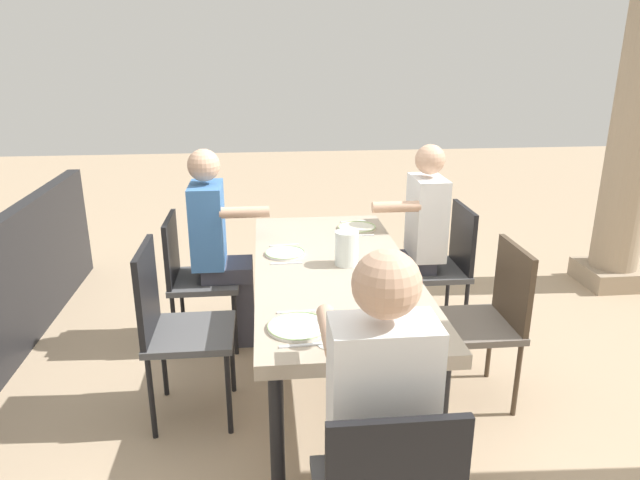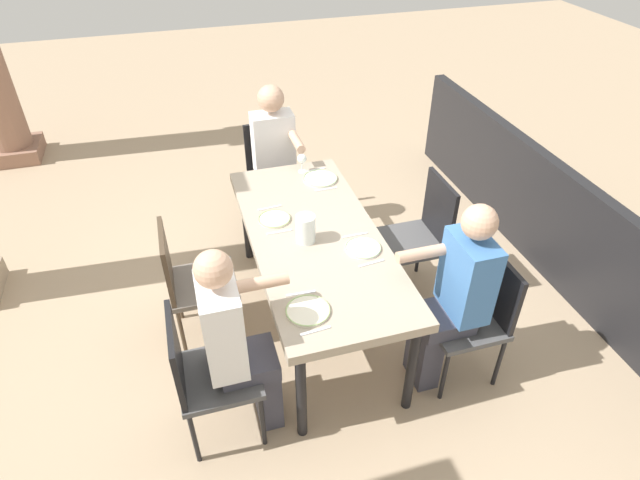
# 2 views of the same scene
# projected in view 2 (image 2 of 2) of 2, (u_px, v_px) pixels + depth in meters

# --- Properties ---
(ground_plane) EXTENTS (16.00, 16.00, 0.00)m
(ground_plane) POSITION_uv_depth(u_px,v_px,m) (316.00, 319.00, 3.91)
(ground_plane) COLOR tan
(dining_table) EXTENTS (1.91, 0.83, 0.77)m
(dining_table) POSITION_uv_depth(u_px,v_px,m) (315.00, 243.00, 3.49)
(dining_table) COLOR tan
(dining_table) RESTS_ON ground
(chair_west_north) EXTENTS (0.44, 0.44, 0.89)m
(chair_west_north) POSITION_uv_depth(u_px,v_px,m) (203.00, 371.00, 2.88)
(chair_west_north) COLOR #4F4F50
(chair_west_north) RESTS_ON ground
(chair_west_south) EXTENTS (0.44, 0.44, 0.87)m
(chair_west_south) POSITION_uv_depth(u_px,v_px,m) (476.00, 311.00, 3.27)
(chair_west_south) COLOR #4F4F50
(chair_west_south) RESTS_ON ground
(chair_mid_north) EXTENTS (0.44, 0.44, 0.90)m
(chair_mid_north) POSITION_uv_depth(u_px,v_px,m) (190.00, 278.00, 3.50)
(chair_mid_north) COLOR #6A6158
(chair_mid_north) RESTS_ON ground
(chair_mid_south) EXTENTS (0.44, 0.44, 0.96)m
(chair_mid_south) POSITION_uv_depth(u_px,v_px,m) (422.00, 231.00, 3.85)
(chair_mid_south) COLOR #4F4F50
(chair_mid_south) RESTS_ON ground
(chair_head_east) EXTENTS (0.44, 0.44, 0.91)m
(chair_head_east) POSITION_uv_depth(u_px,v_px,m) (272.00, 169.00, 4.66)
(chair_head_east) COLOR #4F4F50
(chair_head_east) RESTS_ON ground
(diner_woman_green) EXTENTS (0.35, 0.49, 1.30)m
(diner_woman_green) POSITION_uv_depth(u_px,v_px,m) (454.00, 294.00, 3.11)
(diner_woman_green) COLOR #3F3F4C
(diner_woman_green) RESTS_ON ground
(diner_man_white) EXTENTS (0.35, 0.49, 1.30)m
(diner_man_white) POSITION_uv_depth(u_px,v_px,m) (237.00, 340.00, 2.82)
(diner_man_white) COLOR #3F3F4C
(diner_man_white) RESTS_ON ground
(diner_guest_third) EXTENTS (0.50, 0.35, 1.32)m
(diner_guest_third) POSITION_uv_depth(u_px,v_px,m) (276.00, 159.00, 4.41)
(diner_guest_third) COLOR #3F3F4C
(diner_guest_third) RESTS_ON ground
(patio_railing) EXTENTS (4.31, 0.10, 0.90)m
(patio_railing) POSITION_uv_depth(u_px,v_px,m) (559.00, 226.00, 4.08)
(patio_railing) COLOR black
(patio_railing) RESTS_ON ground
(plate_0) EXTENTS (0.25, 0.25, 0.02)m
(plate_0) POSITION_uv_depth(u_px,v_px,m) (308.00, 311.00, 2.88)
(plate_0) COLOR silver
(plate_0) RESTS_ON dining_table
(fork_0) EXTENTS (0.03, 0.17, 0.01)m
(fork_0) POSITION_uv_depth(u_px,v_px,m) (316.00, 331.00, 2.77)
(fork_0) COLOR silver
(fork_0) RESTS_ON dining_table
(spoon_0) EXTENTS (0.02, 0.17, 0.01)m
(spoon_0) POSITION_uv_depth(u_px,v_px,m) (301.00, 293.00, 3.00)
(spoon_0) COLOR silver
(spoon_0) RESTS_ON dining_table
(plate_1) EXTENTS (0.23, 0.23, 0.02)m
(plate_1) POSITION_uv_depth(u_px,v_px,m) (363.00, 248.00, 3.33)
(plate_1) COLOR white
(plate_1) RESTS_ON dining_table
(fork_1) EXTENTS (0.03, 0.17, 0.01)m
(fork_1) POSITION_uv_depth(u_px,v_px,m) (371.00, 263.00, 3.21)
(fork_1) COLOR silver
(fork_1) RESTS_ON dining_table
(spoon_1) EXTENTS (0.02, 0.17, 0.01)m
(spoon_1) POSITION_uv_depth(u_px,v_px,m) (355.00, 235.00, 3.44)
(spoon_1) COLOR silver
(spoon_1) RESTS_ON dining_table
(plate_2) EXTENTS (0.22, 0.22, 0.02)m
(plate_2) POSITION_uv_depth(u_px,v_px,m) (274.00, 219.00, 3.58)
(plate_2) COLOR silver
(plate_2) RESTS_ON dining_table
(fork_2) EXTENTS (0.02, 0.17, 0.01)m
(fork_2) POSITION_uv_depth(u_px,v_px,m) (279.00, 232.00, 3.47)
(fork_2) COLOR silver
(fork_2) RESTS_ON dining_table
(spoon_2) EXTENTS (0.03, 0.17, 0.01)m
(spoon_2) POSITION_uv_depth(u_px,v_px,m) (270.00, 208.00, 3.70)
(spoon_2) COLOR silver
(spoon_2) RESTS_ON dining_table
(plate_3) EXTENTS (0.26, 0.26, 0.02)m
(plate_3) POSITION_uv_depth(u_px,v_px,m) (320.00, 179.00, 4.01)
(plate_3) COLOR white
(plate_3) RESTS_ON dining_table
(wine_glass_3) EXTENTS (0.07, 0.07, 0.15)m
(wine_glass_3) POSITION_uv_depth(u_px,v_px,m) (302.00, 159.00, 4.05)
(wine_glass_3) COLOR white
(wine_glass_3) RESTS_ON dining_table
(fork_3) EXTENTS (0.02, 0.17, 0.01)m
(fork_3) POSITION_uv_depth(u_px,v_px,m) (326.00, 189.00, 3.90)
(fork_3) COLOR silver
(fork_3) RESTS_ON dining_table
(spoon_3) EXTENTS (0.03, 0.17, 0.01)m
(spoon_3) POSITION_uv_depth(u_px,v_px,m) (315.00, 170.00, 4.13)
(spoon_3) COLOR silver
(spoon_3) RESTS_ON dining_table
(water_pitcher) EXTENTS (0.13, 0.13, 0.19)m
(water_pitcher) POSITION_uv_depth(u_px,v_px,m) (306.00, 230.00, 3.35)
(water_pitcher) COLOR white
(water_pitcher) RESTS_ON dining_table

